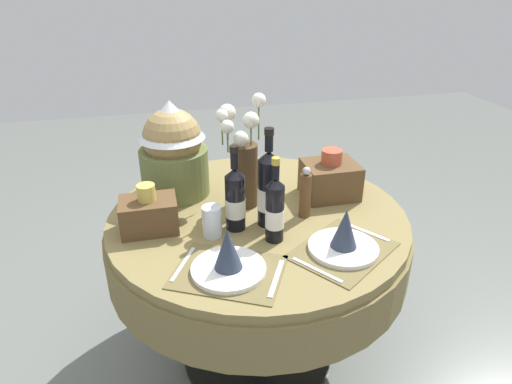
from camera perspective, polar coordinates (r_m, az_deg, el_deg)
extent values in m
plane|color=slate|center=(2.24, 0.18, -19.58)|extent=(8.00, 8.00, 0.00)
cylinder|color=olive|center=(1.79, 0.22, -3.28)|extent=(1.17, 1.17, 0.04)
cylinder|color=olive|center=(1.84, 0.21, -6.26)|extent=(1.19, 1.19, 0.18)
cylinder|color=black|center=(1.99, 0.20, -12.24)|extent=(0.12, 0.12, 0.68)
cylinder|color=black|center=(2.23, 0.18, -19.31)|extent=(0.68, 0.68, 0.03)
cube|color=brown|center=(1.46, -3.49, -10.02)|extent=(0.42, 0.39, 0.00)
cylinder|color=white|center=(1.45, -3.50, -9.71)|extent=(0.24, 0.24, 0.02)
cone|color=#2D384C|center=(1.41, -3.59, -7.16)|extent=(0.09, 0.09, 0.14)
cube|color=silver|center=(1.50, -9.22, -8.95)|extent=(0.10, 0.17, 0.00)
cube|color=silver|center=(1.43, 2.58, -10.82)|extent=(0.10, 0.18, 0.00)
cube|color=brown|center=(1.58, 10.93, -7.24)|extent=(0.43, 0.41, 0.00)
cylinder|color=white|center=(1.58, 10.96, -6.94)|extent=(0.24, 0.24, 0.02)
cone|color=#2D384C|center=(1.54, 11.21, -4.52)|extent=(0.09, 0.09, 0.14)
cube|color=silver|center=(1.47, 7.71, -9.73)|extent=(0.12, 0.16, 0.00)
cube|color=silver|center=(1.70, 13.71, -4.87)|extent=(0.12, 0.16, 0.00)
cylinder|color=#47331E|center=(1.78, -1.41, 2.11)|extent=(0.10, 0.10, 0.26)
sphere|color=silver|center=(1.67, -1.93, 6.77)|extent=(0.06, 0.06, 0.06)
cylinder|color=#4C7038|center=(1.68, -1.91, 5.74)|extent=(0.01, 0.01, 0.03)
sphere|color=silver|center=(1.63, -3.66, 8.25)|extent=(0.05, 0.05, 0.05)
cylinder|color=#4C7038|center=(1.65, -3.61, 6.39)|extent=(0.01, 0.01, 0.08)
sphere|color=silver|center=(1.70, -4.37, 9.63)|extent=(0.05, 0.05, 0.05)
cylinder|color=#4C7038|center=(1.72, -4.30, 7.58)|extent=(0.01, 0.01, 0.10)
sphere|color=silver|center=(1.74, 0.35, 11.55)|extent=(0.05, 0.05, 0.05)
cylinder|color=#4C7038|center=(1.76, 0.34, 8.79)|extent=(0.01, 0.01, 0.14)
sphere|color=silver|center=(1.76, -3.67, 10.00)|extent=(0.07, 0.07, 0.07)
cylinder|color=#4C7038|center=(1.78, -3.60, 7.97)|extent=(0.01, 0.01, 0.09)
sphere|color=silver|center=(1.70, -0.64, 9.07)|extent=(0.06, 0.06, 0.06)
cylinder|color=#4C7038|center=(1.72, -0.63, 7.16)|extent=(0.01, 0.01, 0.08)
cylinder|color=black|center=(1.65, 1.57, -0.12)|extent=(0.08, 0.08, 0.26)
cylinder|color=silver|center=(1.66, 1.56, -0.76)|extent=(0.08, 0.08, 0.09)
cone|color=black|center=(1.59, 1.63, 4.61)|extent=(0.08, 0.08, 0.04)
cylinder|color=black|center=(1.57, 1.66, 6.63)|extent=(0.03, 0.03, 0.08)
cylinder|color=black|center=(1.56, 1.68, 7.67)|extent=(0.03, 0.03, 0.02)
cylinder|color=black|center=(1.56, 2.39, -2.73)|extent=(0.07, 0.07, 0.21)
cylinder|color=silver|center=(1.57, 2.37, -3.27)|extent=(0.07, 0.07, 0.07)
cone|color=black|center=(1.51, 2.47, 1.25)|extent=(0.07, 0.07, 0.03)
cylinder|color=black|center=(1.49, 2.51, 3.05)|extent=(0.02, 0.02, 0.07)
cylinder|color=#B29933|center=(1.48, 2.53, 3.93)|extent=(0.03, 0.03, 0.02)
cylinder|color=black|center=(1.63, -2.64, -1.40)|extent=(0.07, 0.07, 0.21)
cylinder|color=silver|center=(1.64, -2.62, -1.92)|extent=(0.07, 0.07, 0.07)
cone|color=black|center=(1.58, -2.73, 2.48)|extent=(0.07, 0.07, 0.03)
cylinder|color=black|center=(1.56, -2.77, 4.43)|extent=(0.03, 0.03, 0.08)
cylinder|color=black|center=(1.54, -2.80, 5.44)|extent=(0.03, 0.03, 0.02)
cylinder|color=silver|center=(1.62, -5.59, -3.72)|extent=(0.07, 0.07, 0.12)
cylinder|color=brown|center=(1.73, 6.24, -0.47)|extent=(0.04, 0.04, 0.18)
sphere|color=#B7B7BC|center=(1.68, 6.41, 2.66)|extent=(0.03, 0.03, 0.03)
cylinder|color=olive|center=(1.92, -10.20, 2.59)|extent=(0.28, 0.28, 0.20)
sphere|color=#9E7F4C|center=(1.87, -10.57, 6.75)|extent=(0.24, 0.24, 0.24)
cone|color=silver|center=(1.84, -10.78, 9.02)|extent=(0.27, 0.27, 0.16)
cube|color=brown|center=(1.69, -13.39, -2.84)|extent=(0.20, 0.14, 0.12)
cylinder|color=gold|center=(1.64, -13.73, -0.08)|extent=(0.07, 0.07, 0.06)
cube|color=brown|center=(1.91, 9.33, 1.56)|extent=(0.22, 0.19, 0.15)
cylinder|color=#B24C33|center=(1.87, 9.56, 4.41)|extent=(0.08, 0.08, 0.06)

